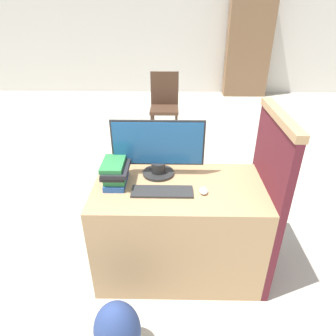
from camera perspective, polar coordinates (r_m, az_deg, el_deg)
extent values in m
plane|color=#BCB7A8|center=(2.39, 1.83, -23.81)|extent=(20.00, 20.00, 0.00)
cube|color=silver|center=(7.18, 1.50, 25.21)|extent=(12.00, 0.06, 2.80)
cube|color=tan|center=(2.33, 1.90, -11.46)|extent=(1.20, 0.67, 0.77)
cube|color=#5B1E28|center=(2.30, 17.93, -6.28)|extent=(0.05, 0.70, 1.25)
cube|color=tan|center=(2.01, 20.76, 9.03)|extent=(0.07, 0.70, 0.05)
cylinder|color=#282828|center=(2.24, -1.83, -0.95)|extent=(0.23, 0.23, 0.02)
cylinder|color=#282828|center=(2.21, -1.85, 0.14)|extent=(0.11, 0.11, 0.08)
cube|color=#282828|center=(2.13, -1.93, 4.79)|extent=(0.66, 0.01, 0.34)
cube|color=#1E5693|center=(2.13, -1.94, 4.74)|extent=(0.64, 0.02, 0.31)
cube|color=#2D2D2D|center=(2.03, -1.13, -4.52)|extent=(0.42, 0.14, 0.02)
ellipsoid|color=silver|center=(2.04, 6.80, -4.32)|extent=(0.06, 0.09, 0.03)
cube|color=#285199|center=(2.16, -9.79, -2.33)|extent=(0.14, 0.27, 0.04)
cube|color=#2D7F42|center=(2.13, -9.85, -1.54)|extent=(0.14, 0.22, 0.04)
cube|color=#232328|center=(2.12, -10.18, -0.70)|extent=(0.16, 0.23, 0.03)
cube|color=#232328|center=(2.10, -9.84, -0.04)|extent=(0.17, 0.27, 0.03)
cube|color=#2D7F42|center=(2.10, -10.42, 0.77)|extent=(0.15, 0.25, 0.03)
ellipsoid|color=navy|center=(2.02, -9.60, -28.20)|extent=(0.28, 0.26, 0.42)
cylinder|color=#4C3323|center=(4.70, -3.09, 7.84)|extent=(0.04, 0.04, 0.39)
cylinder|color=#4C3323|center=(4.69, 1.59, 7.82)|extent=(0.04, 0.04, 0.39)
cylinder|color=#4C3323|center=(5.05, -2.81, 9.42)|extent=(0.04, 0.04, 0.39)
cylinder|color=#4C3323|center=(5.04, 1.56, 9.40)|extent=(0.04, 0.04, 0.39)
cube|color=#4C3323|center=(4.79, -0.70, 11.10)|extent=(0.44, 0.44, 0.05)
cube|color=#4C3323|center=(4.91, -0.65, 14.96)|extent=(0.44, 0.04, 0.51)
cube|color=#846042|center=(7.16, 15.08, 21.39)|extent=(0.93, 0.32, 2.07)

